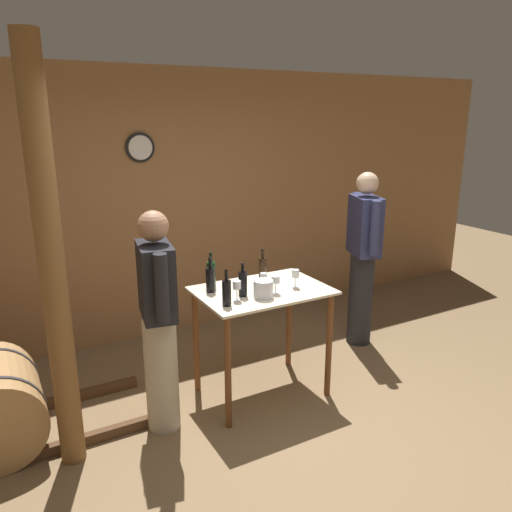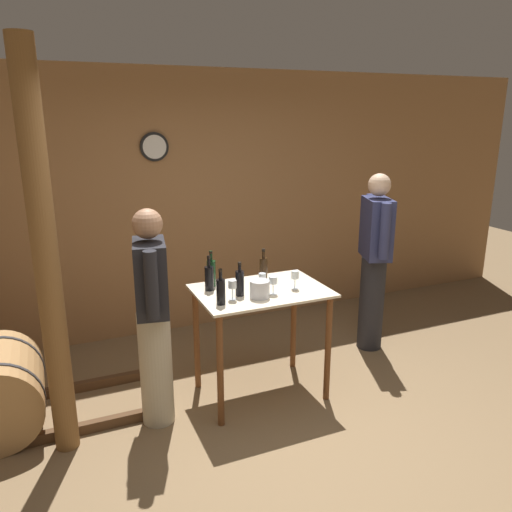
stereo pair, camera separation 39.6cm
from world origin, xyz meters
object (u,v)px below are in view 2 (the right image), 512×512
(wooden_post, at_px, (46,262))
(ice_bucket, at_px, (260,289))
(person_host, at_px, (153,315))
(wine_bottle_far_left, at_px, (221,291))
(wine_bottle_right, at_px, (240,282))
(wine_bottle_far_right, at_px, (263,270))
(wine_glass_near_center, at_px, (262,278))
(wine_glass_far_side, at_px, (295,276))
(wine_bottle_left, at_px, (209,277))
(wine_glass_near_left, at_px, (232,285))
(person_visitor_with_scarf, at_px, (374,259))
(wine_bottle_center, at_px, (211,272))
(wine_glass_near_right, at_px, (273,281))

(wooden_post, bearing_deg, ice_bucket, -2.02)
(person_host, bearing_deg, wine_bottle_far_left, -14.08)
(wooden_post, bearing_deg, wine_bottle_far_left, -3.50)
(wine_bottle_right, bearing_deg, wine_bottle_far_right, 33.82)
(wooden_post, bearing_deg, wine_glass_near_center, 3.19)
(wine_bottle_far_right, xyz_separation_m, wine_glass_near_center, (-0.08, -0.15, -0.02))
(wooden_post, relative_size, person_host, 1.65)
(wine_glass_far_side, bearing_deg, wine_bottle_left, 159.70)
(wine_glass_near_left, bearing_deg, person_host, 173.58)
(wine_glass_near_left, xyz_separation_m, person_visitor_with_scarf, (1.63, 0.48, -0.11))
(wine_bottle_far_right, bearing_deg, wine_bottle_right, -146.18)
(wine_glass_far_side, bearing_deg, person_host, 178.37)
(wooden_post, bearing_deg, person_visitor_with_scarf, 9.14)
(wine_glass_near_center, bearing_deg, person_visitor_with_scarf, 15.70)
(wine_bottle_far_right, distance_m, person_host, 0.98)
(wine_bottle_far_left, bearing_deg, wine_bottle_center, 81.07)
(wine_glass_near_left, height_order, person_host, person_host)
(wine_glass_near_left, distance_m, wine_glass_near_right, 0.33)
(wine_bottle_left, distance_m, ice_bucket, 0.43)
(wine_glass_near_left, bearing_deg, wine_glass_far_side, 3.59)
(wine_bottle_right, distance_m, wine_glass_near_right, 0.26)
(wine_bottle_right, relative_size, person_host, 0.16)
(ice_bucket, xyz_separation_m, person_visitor_with_scarf, (1.42, 0.51, -0.06))
(wine_bottle_left, height_order, wine_glass_far_side, wine_bottle_left)
(wine_glass_near_right, distance_m, wine_glass_far_side, 0.22)
(person_visitor_with_scarf, bearing_deg, wine_bottle_left, -173.03)
(wine_bottle_left, height_order, ice_bucket, wine_bottle_left)
(wine_bottle_far_left, bearing_deg, person_host, 165.92)
(wine_bottle_far_right, distance_m, wine_glass_near_right, 0.26)
(wine_glass_far_side, bearing_deg, wooden_post, -179.42)
(wine_glass_near_center, xyz_separation_m, wine_glass_near_right, (0.04, -0.11, 0.01))
(wine_bottle_left, distance_m, wine_bottle_right, 0.27)
(wine_glass_far_side, distance_m, ice_bucket, 0.34)
(wine_bottle_far_left, relative_size, wine_glass_far_side, 1.82)
(wine_bottle_far_right, bearing_deg, wine_bottle_center, 165.08)
(ice_bucket, distance_m, person_host, 0.81)
(wine_bottle_center, distance_m, wine_bottle_right, 0.32)
(wine_bottle_left, xyz_separation_m, wine_bottle_center, (0.05, 0.09, 0.01))
(wooden_post, height_order, ice_bucket, wooden_post)
(wooden_post, xyz_separation_m, wine_glass_near_center, (1.53, 0.09, -0.34))
(wine_bottle_right, xyz_separation_m, person_host, (-0.67, 0.00, -0.16))
(wine_bottle_left, bearing_deg, wine_bottle_far_left, -93.00)
(wine_bottle_left, bearing_deg, wine_bottle_far_right, -2.21)
(wooden_post, relative_size, ice_bucket, 18.03)
(wine_bottle_right, bearing_deg, wine_glass_near_center, 10.88)
(wine_glass_near_left, xyz_separation_m, ice_bucket, (0.21, -0.04, -0.05))
(person_host, bearing_deg, wine_glass_near_right, -4.86)
(wine_glass_near_left, bearing_deg, wine_bottle_far_left, -154.05)
(wine_glass_near_center, bearing_deg, wooden_post, -176.81)
(wine_bottle_left, xyz_separation_m, wine_glass_near_center, (0.38, -0.17, -0.01))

